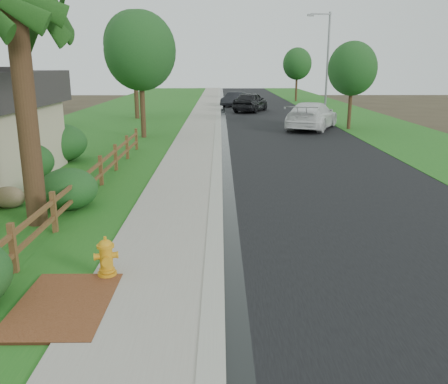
{
  "coord_description": "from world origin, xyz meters",
  "views": [
    {
      "loc": [
        0.53,
        -8.44,
        4.1
      ],
      "look_at": [
        0.62,
        3.06,
        1.01
      ],
      "focal_mm": 38.0,
      "sensor_mm": 36.0,
      "label": 1
    }
  ],
  "objects_px": {
    "white_suv": "(312,116)",
    "streetlight": "(326,60)",
    "dark_car_mid": "(251,102)",
    "ranch_fence": "(92,177)",
    "palm_tree": "(15,2)",
    "fire_hydrant": "(106,258)"
  },
  "relations": [
    {
      "from": "streetlight",
      "to": "white_suv",
      "type": "bearing_deg",
      "value": -108.63
    },
    {
      "from": "fire_hydrant",
      "to": "dark_car_mid",
      "type": "bearing_deg",
      "value": 81.82
    },
    {
      "from": "dark_car_mid",
      "to": "streetlight",
      "type": "distance_m",
      "value": 8.91
    },
    {
      "from": "fire_hydrant",
      "to": "streetlight",
      "type": "distance_m",
      "value": 30.6
    },
    {
      "from": "palm_tree",
      "to": "white_suv",
      "type": "bearing_deg",
      "value": 60.65
    },
    {
      "from": "fire_hydrant",
      "to": "dark_car_mid",
      "type": "xyz_separation_m",
      "value": [
        5.0,
        34.8,
        0.43
      ]
    },
    {
      "from": "ranch_fence",
      "to": "white_suv",
      "type": "xyz_separation_m",
      "value": [
        10.17,
        16.42,
        0.28
      ]
    },
    {
      "from": "fire_hydrant",
      "to": "white_suv",
      "type": "distance_m",
      "value": 24.13
    },
    {
      "from": "ranch_fence",
      "to": "streetlight",
      "type": "relative_size",
      "value": 2.14
    },
    {
      "from": "fire_hydrant",
      "to": "streetlight",
      "type": "bearing_deg",
      "value": 70.25
    },
    {
      "from": "ranch_fence",
      "to": "dark_car_mid",
      "type": "bearing_deg",
      "value": 76.41
    },
    {
      "from": "white_suv",
      "to": "streetlight",
      "type": "relative_size",
      "value": 0.76
    },
    {
      "from": "ranch_fence",
      "to": "streetlight",
      "type": "bearing_deg",
      "value": 61.42
    },
    {
      "from": "dark_car_mid",
      "to": "streetlight",
      "type": "relative_size",
      "value": 0.65
    },
    {
      "from": "palm_tree",
      "to": "fire_hydrant",
      "type": "xyz_separation_m",
      "value": [
        2.6,
        -3.34,
        -5.05
      ]
    },
    {
      "from": "white_suv",
      "to": "ranch_fence",
      "type": "bearing_deg",
      "value": 81.94
    },
    {
      "from": "white_suv",
      "to": "dark_car_mid",
      "type": "relative_size",
      "value": 1.17
    },
    {
      "from": "ranch_fence",
      "to": "white_suv",
      "type": "height_order",
      "value": "white_suv"
    },
    {
      "from": "ranch_fence",
      "to": "dark_car_mid",
      "type": "relative_size",
      "value": 3.28
    },
    {
      "from": "dark_car_mid",
      "to": "streetlight",
      "type": "xyz_separation_m",
      "value": [
        5.25,
        -6.24,
        3.59
      ]
    },
    {
      "from": "fire_hydrant",
      "to": "white_suv",
      "type": "height_order",
      "value": "white_suv"
    },
    {
      "from": "palm_tree",
      "to": "ranch_fence",
      "type": "bearing_deg",
      "value": 76.43
    }
  ]
}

